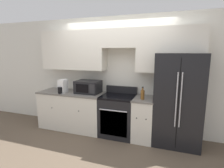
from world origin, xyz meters
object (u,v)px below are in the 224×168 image
at_px(oven_range, 118,115).
at_px(microwave, 88,87).
at_px(refrigerator, 178,100).
at_px(bottle, 143,94).

bearing_deg(oven_range, microwave, 177.25).
distance_m(oven_range, refrigerator, 1.29).
xyz_separation_m(oven_range, refrigerator, (1.21, 0.06, 0.45)).
height_order(microwave, bottle, microwave).
relative_size(microwave, bottle, 2.14).
bearing_deg(oven_range, bottle, -11.68).
xyz_separation_m(refrigerator, microwave, (-1.93, -0.02, 0.13)).
xyz_separation_m(oven_range, bottle, (0.55, -0.11, 0.54)).
bearing_deg(refrigerator, bottle, -165.50).
relative_size(oven_range, bottle, 4.10).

